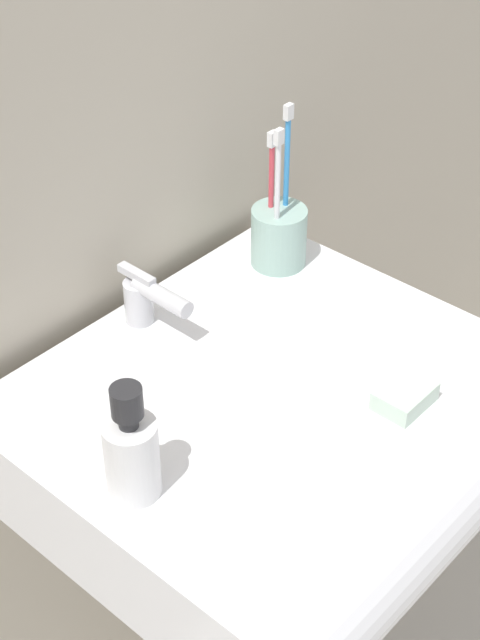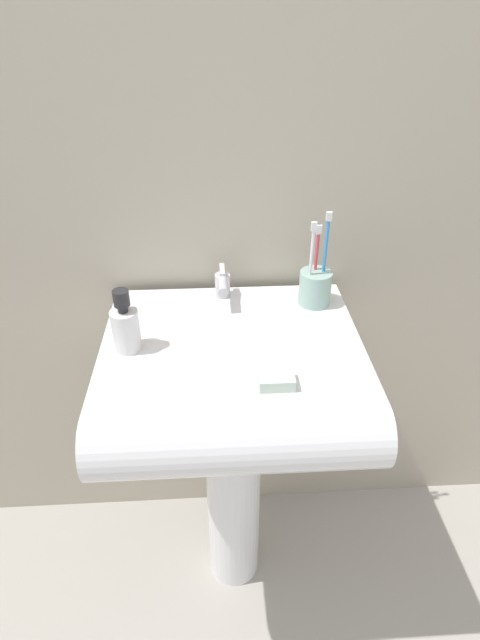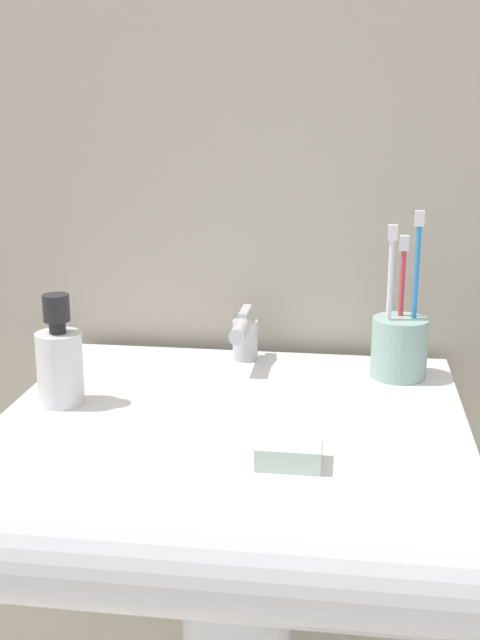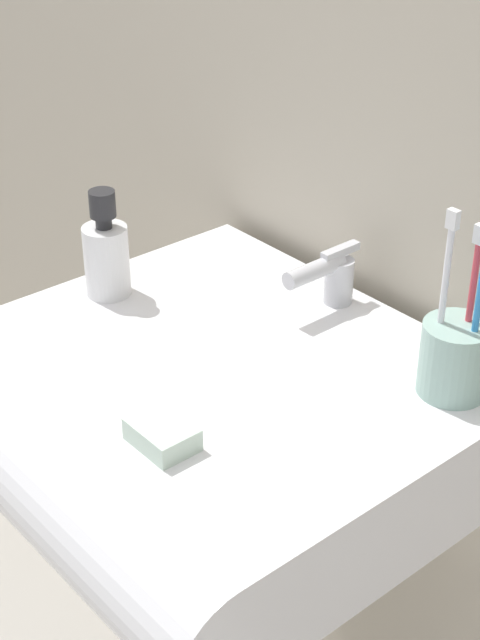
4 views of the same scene
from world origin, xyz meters
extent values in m
cube|color=white|center=(0.00, 0.00, 0.77)|extent=(0.55, 0.44, 0.13)
cylinder|color=white|center=(0.00, -0.22, 0.77)|extent=(0.55, 0.13, 0.13)
cylinder|color=silver|center=(-0.01, 0.18, 0.87)|extent=(0.04, 0.04, 0.06)
cylinder|color=silver|center=(-0.01, 0.14, 0.90)|extent=(0.02, 0.09, 0.02)
cube|color=silver|center=(-0.01, 0.18, 0.91)|extent=(0.01, 0.06, 0.01)
cylinder|color=#99BFB2|center=(0.20, 0.14, 0.88)|extent=(0.07, 0.07, 0.08)
cylinder|color=white|center=(0.18, 0.13, 0.94)|extent=(0.01, 0.01, 0.17)
cube|color=white|center=(0.18, 0.13, 1.04)|extent=(0.01, 0.01, 0.02)
cylinder|color=#338CD8|center=(0.22, 0.14, 0.95)|extent=(0.01, 0.01, 0.19)
cylinder|color=#D83F4C|center=(0.20, 0.15, 0.93)|extent=(0.01, 0.01, 0.16)
cube|color=white|center=(0.20, 0.15, 1.02)|extent=(0.01, 0.01, 0.02)
cylinder|color=white|center=(-0.21, -0.02, 0.88)|extent=(0.06, 0.06, 0.09)
cylinder|color=#262628|center=(-0.21, -0.02, 0.94)|extent=(0.02, 0.02, 0.01)
cylinder|color=#262628|center=(-0.21, -0.02, 0.96)|extent=(0.03, 0.03, 0.03)
cube|color=silver|center=(0.08, -0.15, 0.85)|extent=(0.07, 0.05, 0.02)
camera|label=1|loc=(-0.65, -0.56, 1.59)|focal=55.00mm
camera|label=2|loc=(-0.03, -0.86, 1.45)|focal=28.00mm
camera|label=3|loc=(0.13, -0.90, 1.20)|focal=45.00mm
camera|label=4|loc=(0.71, -0.59, 1.44)|focal=55.00mm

